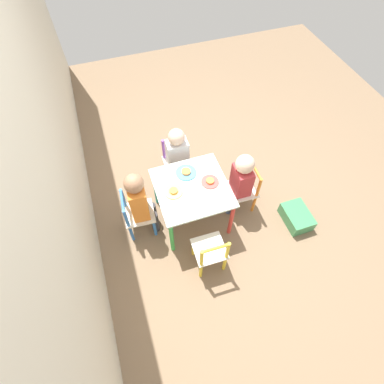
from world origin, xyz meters
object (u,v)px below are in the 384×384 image
plate_back (174,191)px  child_front (240,179)px  chair_blue (137,214)px  chair_purple (177,162)px  plate_right (186,172)px  chair_orange (244,189)px  plate_front (210,182)px  chair_yellow (210,252)px  child_right (178,155)px  child_back (140,200)px  storage_bin (297,217)px  kids_table (192,192)px

plate_back → child_front: bearing=-91.3°
chair_blue → chair_purple: (0.47, -0.52, 0.00)m
plate_right → chair_orange: bearing=-109.4°
chair_blue → plate_right: size_ratio=2.77×
chair_blue → plate_front: (-0.04, -0.67, 0.25)m
chair_yellow → child_front: size_ratio=0.71×
chair_orange → chair_purple: bearing=-134.6°
child_right → plate_back: bearing=-109.9°
child_back → plate_back: child_back is taller
storage_bin → chair_purple: bearing=46.7°
chair_blue → plate_front: plate_front is taller
chair_purple → plate_front: plate_front is taller
chair_blue → child_front: bearing=-88.8°
chair_purple → child_right: 0.19m
chair_blue → chair_orange: bearing=-88.8°
plate_front → child_front: bearing=-92.8°
chair_blue → plate_right: 0.58m
chair_orange → chair_yellow: (-0.49, 0.52, 0.00)m
kids_table → plate_back: (0.00, 0.16, 0.08)m
chair_orange → child_right: 0.70m
child_right → plate_back: child_right is taller
chair_orange → child_back: child_back is taller
chair_blue → child_front: size_ratio=0.71×
chair_yellow → child_front: (0.49, -0.46, 0.18)m
chair_yellow → plate_back: 0.58m
child_front → plate_back: child_front is taller
chair_blue → child_back: 0.22m
child_back → chair_orange: bearing=-88.7°
chair_yellow → plate_right: size_ratio=2.77×
chair_orange → child_right: child_right is taller
chair_blue → plate_front: bearing=-89.0°
plate_back → plate_right: 0.23m
child_right → child_front: bearing=-45.3°
chair_blue → plate_back: 0.43m
plate_front → plate_back: bearing=90.0°
kids_table → plate_right: plate_right is taller
chair_blue → child_right: size_ratio=0.71×
chair_orange → child_back: bearing=-91.2°
chair_orange → chair_purple: 0.72m
chair_orange → plate_back: 0.71m
child_front → plate_front: child_front is taller
chair_yellow → chair_blue: bearing=-46.5°
kids_table → chair_orange: chair_orange is taller
chair_yellow → plate_right: plate_right is taller
chair_purple → plate_front: (-0.51, -0.15, 0.25)m
kids_table → chair_blue: size_ratio=1.21×
child_right → chair_yellow: bearing=-90.1°
child_front → child_right: size_ratio=1.00×
child_right → chair_orange: bearing=-41.7°
chair_purple → plate_right: bearing=-90.5°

